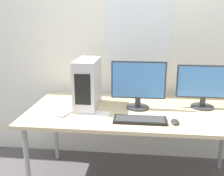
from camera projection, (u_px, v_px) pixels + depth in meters
wall_back at (139, 33)px, 2.64m from camera, size 8.00×0.07×2.70m
desk at (136, 115)px, 2.27m from camera, size 1.88×0.88×0.73m
pc_tower at (88, 83)px, 2.30m from camera, size 0.19×0.41×0.43m
monitor_main at (138, 84)px, 2.26m from camera, size 0.47×0.20×0.42m
monitor_right_near at (204, 85)px, 2.28m from camera, size 0.48×0.20×0.38m
keyboard at (140, 120)px, 2.02m from camera, size 0.41×0.16×0.02m
mouse at (175, 122)px, 1.99m from camera, size 0.06×0.11×0.02m
cell_phone at (64, 114)px, 2.16m from camera, size 0.10×0.15×0.01m
paper_sheet_left at (96, 117)px, 2.10m from camera, size 0.21×0.30×0.00m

